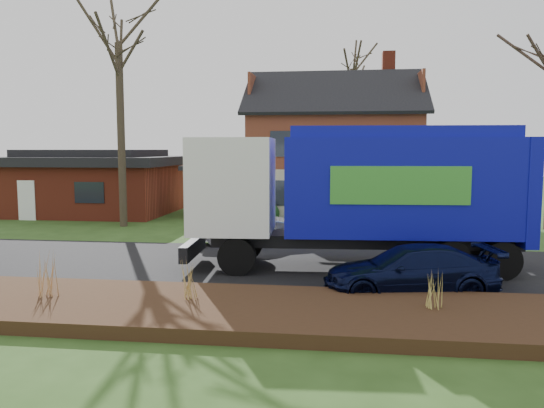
# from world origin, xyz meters

# --- Properties ---
(ground) EXTENTS (120.00, 120.00, 0.00)m
(ground) POSITION_xyz_m (0.00, 0.00, 0.00)
(ground) COLOR #284617
(ground) RESTS_ON ground
(road) EXTENTS (80.00, 7.00, 0.02)m
(road) POSITION_xyz_m (0.00, 0.00, 0.01)
(road) COLOR black
(road) RESTS_ON ground
(mulch_verge) EXTENTS (80.00, 3.50, 0.30)m
(mulch_verge) POSITION_xyz_m (0.00, -5.30, 0.15)
(mulch_verge) COLOR #301D10
(mulch_verge) RESTS_ON ground
(main_house) EXTENTS (12.95, 8.95, 9.26)m
(main_house) POSITION_xyz_m (1.49, 13.91, 4.03)
(main_house) COLOR #C1B99B
(main_house) RESTS_ON ground
(ranch_house) EXTENTS (9.80, 8.20, 3.70)m
(ranch_house) POSITION_xyz_m (-12.00, 13.00, 1.81)
(ranch_house) COLOR maroon
(ranch_house) RESTS_ON ground
(garbage_truck) EXTENTS (10.40, 3.31, 4.40)m
(garbage_truck) POSITION_xyz_m (3.04, -0.07, 2.53)
(garbage_truck) COLOR black
(garbage_truck) RESTS_ON ground
(silver_sedan) EXTENTS (4.50, 2.43, 1.41)m
(silver_sedan) POSITION_xyz_m (-1.22, 3.87, 0.70)
(silver_sedan) COLOR #A7A9AF
(silver_sedan) RESTS_ON ground
(navy_wagon) EXTENTS (4.67, 2.56, 1.28)m
(navy_wagon) POSITION_xyz_m (4.16, -2.97, 0.64)
(navy_wagon) COLOR black
(navy_wagon) RESTS_ON ground
(tree_front_west) EXTENTS (4.07, 4.07, 12.09)m
(tree_front_west) POSITION_xyz_m (-8.06, 7.77, 9.96)
(tree_front_west) COLOR #3A3022
(tree_front_west) RESTS_ON ground
(tree_back) EXTENTS (3.93, 3.93, 12.44)m
(tree_back) POSITION_xyz_m (3.10, 20.52, 10.37)
(tree_back) COLOR #382D21
(tree_back) RESTS_ON ground
(grass_clump_west) EXTENTS (0.39, 0.32, 1.02)m
(grass_clump_west) POSITION_xyz_m (-4.36, -5.17, 0.81)
(grass_clump_west) COLOR #AE7D4C
(grass_clump_west) RESTS_ON mulch_verge
(grass_clump_mid) EXTENTS (0.32, 0.26, 0.90)m
(grass_clump_mid) POSITION_xyz_m (-1.05, -4.99, 0.75)
(grass_clump_mid) COLOR #A9884A
(grass_clump_mid) RESTS_ON mulch_verge
(grass_clump_east) EXTENTS (0.33, 0.27, 0.83)m
(grass_clump_east) POSITION_xyz_m (4.36, -5.05, 0.72)
(grass_clump_east) COLOR tan
(grass_clump_east) RESTS_ON mulch_verge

